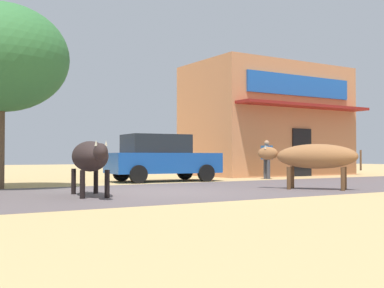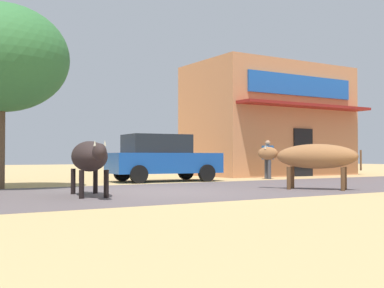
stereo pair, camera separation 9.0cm
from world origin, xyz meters
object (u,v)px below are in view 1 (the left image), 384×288
object	(u,v)px
roadside_tree	(0,58)
cow_far_dark	(314,157)
cow_near_brown	(90,157)
pedestrian_by_shop	(267,156)
parked_hatchback_car	(161,158)

from	to	relation	value
roadside_tree	cow_far_dark	size ratio (longest dim) A/B	2.07
cow_near_brown	pedestrian_by_shop	size ratio (longest dim) A/B	1.72
parked_hatchback_car	cow_near_brown	bearing A→B (deg)	-132.45
parked_hatchback_car	pedestrian_by_shop	size ratio (longest dim) A/B	2.65
cow_far_dark	pedestrian_by_shop	xyz separation A→B (m)	(2.90, 5.32, -0.00)
roadside_tree	pedestrian_by_shop	size ratio (longest dim) A/B	3.36
roadside_tree	cow_near_brown	xyz separation A→B (m)	(1.24, -3.61, -2.69)
roadside_tree	parked_hatchback_car	xyz separation A→B (m)	(5.60, 1.15, -2.73)
roadside_tree	pedestrian_by_shop	xyz separation A→B (m)	(10.00, 0.66, -2.69)
cow_near_brown	pedestrian_by_shop	world-z (taller)	pedestrian_by_shop
roadside_tree	cow_far_dark	world-z (taller)	roadside_tree
cow_near_brown	pedestrian_by_shop	xyz separation A→B (m)	(8.75, 4.27, -0.00)
cow_near_brown	cow_far_dark	bearing A→B (deg)	-10.22
roadside_tree	parked_hatchback_car	size ratio (longest dim) A/B	1.27
cow_near_brown	cow_far_dark	distance (m)	5.94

